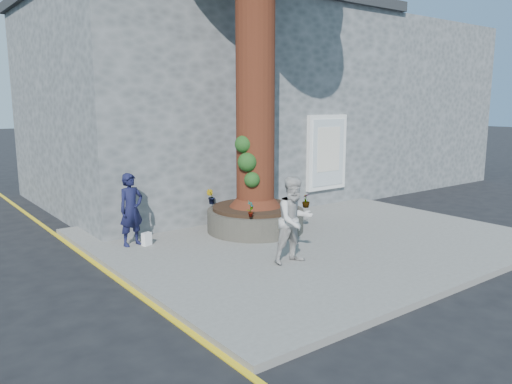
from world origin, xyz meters
TOP-DOWN VIEW (x-y plane):
  - ground at (0.00, 0.00)m, footprint 120.00×120.00m
  - pavement at (1.50, 1.00)m, footprint 9.00×8.00m
  - yellow_line at (-3.05, 1.00)m, footprint 0.10×30.00m
  - stone_shop at (2.50, 7.20)m, footprint 10.30×8.30m
  - neighbour_shop at (10.50, 7.20)m, footprint 6.00×8.00m
  - planter at (0.80, 2.00)m, footprint 2.30×2.30m
  - man at (-2.07, 2.60)m, footprint 0.63×0.47m
  - woman at (-0.07, -0.39)m, footprint 0.87×0.70m
  - shopping_bag at (-1.84, 2.39)m, footprint 0.23×0.17m
  - plant_a at (0.03, 1.15)m, footprint 0.23×0.21m
  - plant_b at (0.08, 2.85)m, footprint 0.27×0.27m
  - plant_c at (1.65, 1.15)m, footprint 0.23×0.23m
  - plant_d at (1.65, 2.85)m, footprint 0.33×0.35m

SIDE VIEW (x-z plane):
  - ground at x=0.00m, z-range 0.00..0.00m
  - yellow_line at x=-3.05m, z-range 0.00..0.01m
  - pavement at x=1.50m, z-range 0.00..0.12m
  - shopping_bag at x=-1.84m, z-range 0.12..0.40m
  - planter at x=0.80m, z-range 0.11..0.71m
  - plant_d at x=1.65m, z-range 0.72..1.04m
  - plant_c at x=1.65m, z-range 0.72..1.05m
  - plant_a at x=0.03m, z-range 0.72..1.08m
  - plant_b at x=0.08m, z-range 0.72..1.08m
  - man at x=-2.07m, z-range 0.12..1.69m
  - woman at x=-0.07m, z-range 0.12..1.79m
  - neighbour_shop at x=10.50m, z-range 0.00..6.00m
  - stone_shop at x=2.50m, z-range 0.01..6.31m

